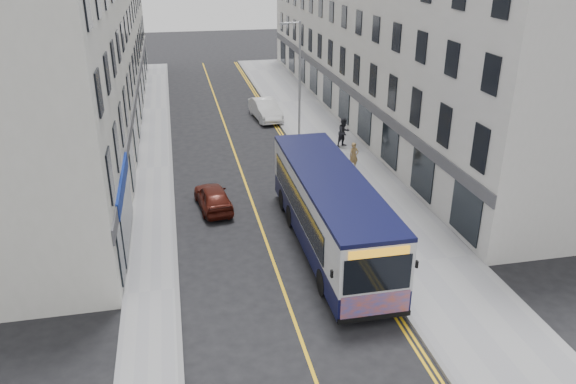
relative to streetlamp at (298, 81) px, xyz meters
name	(u,v)px	position (x,y,z in m)	size (l,w,h in m)	color
ground	(274,263)	(-4.17, -14.00, -4.38)	(140.00, 140.00, 0.00)	black
pavement_east	(337,155)	(2.08, -2.00, -4.32)	(4.50, 64.00, 0.12)	gray
pavement_west	(154,168)	(-9.17, -2.00, -4.32)	(2.00, 64.00, 0.12)	gray
kerb_east	(302,157)	(-0.17, -2.00, -4.32)	(0.18, 64.00, 0.13)	slate
kerb_west	(171,167)	(-8.17, -2.00, -4.32)	(0.18, 64.00, 0.13)	slate
road_centre_line	(238,163)	(-4.17, -2.00, -4.38)	(0.12, 64.00, 0.01)	gold
road_dbl_yellow_inner	(295,159)	(-0.62, -2.00, -4.38)	(0.10, 64.00, 0.01)	gold
road_dbl_yellow_outer	(298,159)	(-0.42, -2.00, -4.38)	(0.10, 64.00, 0.01)	gold
terrace_east	(374,28)	(7.33, 7.00, 2.12)	(6.00, 46.00, 13.00)	silver
terrace_west	(86,36)	(-13.17, 7.00, 2.12)	(6.00, 46.00, 13.00)	silver
streetlamp	(298,81)	(0.00, 0.00, 0.00)	(1.32, 0.18, 8.00)	#9A9EA3
city_bus	(330,209)	(-1.56, -13.12, -2.54)	(2.70, 11.58, 3.36)	black
bicycle	(385,229)	(1.06, -13.02, -3.82)	(0.59, 1.68, 0.88)	black
pedestrian_near	(354,156)	(2.27, -4.66, -3.46)	(0.59, 0.38, 1.61)	olive
pedestrian_far	(344,132)	(2.89, -0.62, -3.33)	(0.91, 0.71, 1.87)	black
car_white	(265,109)	(-0.97, 6.92, -3.63)	(1.60, 4.59, 1.51)	white
car_maroon	(213,197)	(-6.17, -8.14, -3.75)	(1.48, 3.69, 1.26)	#48130C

